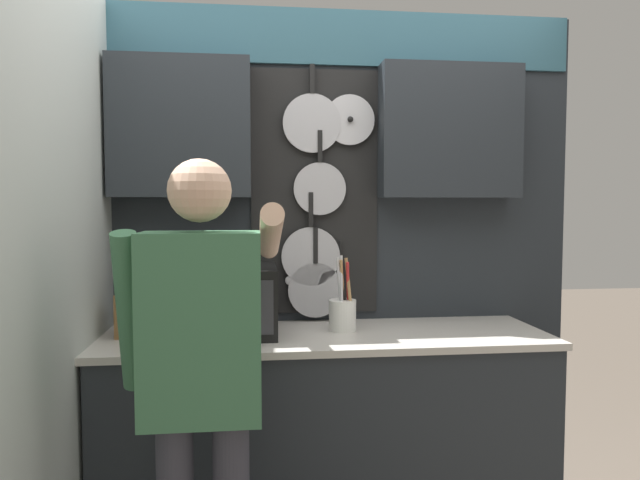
# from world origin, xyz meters

# --- Properties ---
(base_cabinet_counter) EXTENTS (1.94, 0.61, 0.94)m
(base_cabinet_counter) POSITION_xyz_m (0.00, -0.00, 0.47)
(base_cabinet_counter) COLOR #23282D
(base_cabinet_counter) RESTS_ON ground_plane
(back_wall_unit) EXTENTS (2.51, 0.20, 2.43)m
(back_wall_unit) POSITION_xyz_m (0.00, 0.27, 1.47)
(back_wall_unit) COLOR #23282D
(back_wall_unit) RESTS_ON ground_plane
(side_wall) EXTENTS (0.04, 1.60, 2.43)m
(side_wall) POSITION_xyz_m (-0.99, -0.41, 1.21)
(side_wall) COLOR silver
(side_wall) RESTS_ON ground_plane
(microwave) EXTENTS (0.47, 0.40, 0.30)m
(microwave) POSITION_xyz_m (-0.45, 0.04, 1.09)
(microwave) COLOR black
(microwave) RESTS_ON base_cabinet_counter
(knife_block) EXTENTS (0.13, 0.16, 0.25)m
(knife_block) POSITION_xyz_m (-0.83, 0.04, 1.03)
(knife_block) COLOR brown
(knife_block) RESTS_ON base_cabinet_counter
(utensil_crock) EXTENTS (0.12, 0.12, 0.34)m
(utensil_crock) POSITION_xyz_m (0.08, 0.04, 1.03)
(utensil_crock) COLOR white
(utensil_crock) RESTS_ON base_cabinet_counter
(person) EXTENTS (0.54, 0.64, 1.65)m
(person) POSITION_xyz_m (-0.48, -0.61, 0.98)
(person) COLOR #383842
(person) RESTS_ON ground_plane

